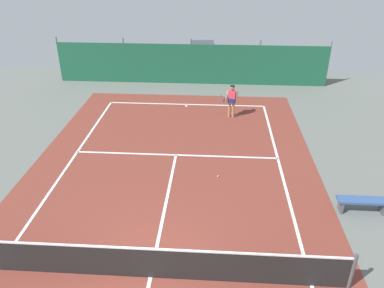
{
  "coord_description": "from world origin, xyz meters",
  "views": [
    {
      "loc": [
        1.53,
        -6.94,
        7.65
      ],
      "look_at": [
        0.7,
        5.72,
        0.9
      ],
      "focal_mm": 35.41,
      "sensor_mm": 36.0,
      "label": 1
    }
  ],
  "objects": [
    {
      "name": "courtside_bench",
      "position": [
        6.31,
        3.13,
        0.37
      ],
      "size": [
        1.6,
        0.4,
        0.49
      ],
      "color": "#335184",
      "rests_on": "ground"
    },
    {
      "name": "parked_car",
      "position": [
        0.58,
        18.82,
        0.84
      ],
      "size": [
        2.28,
        4.33,
        1.68
      ],
      "rotation": [
        0.0,
        0.0,
        3.22
      ],
      "color": "silver",
      "rests_on": "ground"
    },
    {
      "name": "tennis_net",
      "position": [
        0.0,
        0.0,
        0.51
      ],
      "size": [
        10.12,
        0.1,
        1.1
      ],
      "color": "black",
      "rests_on": "ground"
    },
    {
      "name": "ground_plane",
      "position": [
        0.0,
        0.0,
        0.0
      ],
      "size": [
        36.0,
        36.0,
        0.0
      ],
      "primitive_type": "plane",
      "color": "slate"
    },
    {
      "name": "tennis_ball_near_player",
      "position": [
        1.72,
        4.88,
        0.03
      ],
      "size": [
        0.07,
        0.07,
        0.07
      ],
      "primitive_type": "sphere",
      "color": "#CCDB33",
      "rests_on": "ground"
    },
    {
      "name": "back_fence",
      "position": [
        -0.0,
        15.88,
        0.67
      ],
      "size": [
        16.3,
        0.98,
        2.7
      ],
      "color": "#195138",
      "rests_on": "ground"
    },
    {
      "name": "court_surface",
      "position": [
        0.0,
        0.0,
        0.0
      ],
      "size": [
        11.02,
        26.6,
        0.01
      ],
      "color": "brown",
      "rests_on": "ground"
    },
    {
      "name": "tennis_player",
      "position": [
        2.32,
        10.4,
        0.96
      ],
      "size": [
        0.82,
        0.68,
        1.64
      ],
      "rotation": [
        0.0,
        0.0,
        2.86
      ],
      "color": "#9E7051",
      "rests_on": "ground"
    }
  ]
}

